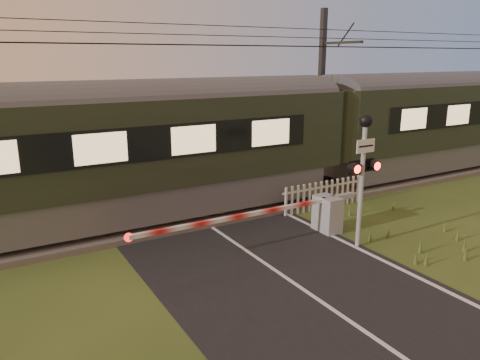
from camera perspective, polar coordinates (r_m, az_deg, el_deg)
ground at (r=10.86m, az=8.45°, el=-13.64°), size 160.00×160.00×0.00m
road at (r=10.71m, az=9.32°, el=-14.05°), size 6.00×140.00×0.03m
track_bed at (r=15.99m, az=-6.10°, el=-3.79°), size 140.00×3.40×0.39m
overhead_wires at (r=15.18m, az=-6.71°, el=16.91°), size 120.00×0.62×0.62m
train at (r=18.32m, az=9.82°, el=5.87°), size 44.67×3.08×4.17m
boom_gate at (r=14.13m, az=9.48°, el=-4.09°), size 7.19×0.84×1.12m
crossing_signal at (r=12.88m, az=14.80°, el=2.69°), size 0.94×0.37×3.70m
picket_fence at (r=16.46m, az=10.14°, el=-1.79°), size 3.43×0.08×1.00m
catenary_mast at (r=21.03m, az=9.96°, el=10.65°), size 0.22×2.46×7.12m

